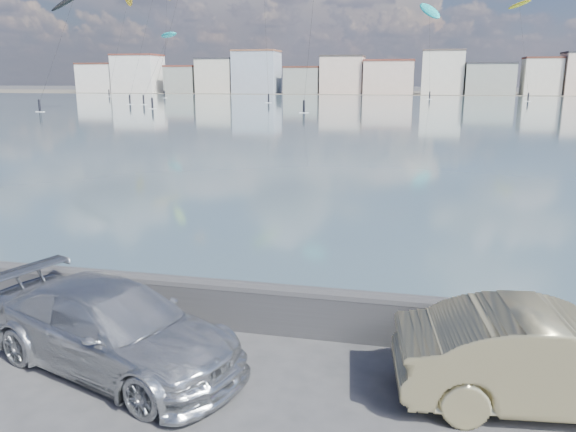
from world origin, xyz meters
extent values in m
plane|color=#333335|center=(0.00, 0.00, 0.00)|extent=(700.00, 700.00, 0.00)
cube|color=#455C64|center=(0.00, 91.50, 0.01)|extent=(500.00, 177.00, 0.00)
cube|color=#4C473D|center=(0.00, 200.00, 0.01)|extent=(500.00, 60.00, 0.00)
cube|color=#28282B|center=(0.00, 2.70, 0.45)|extent=(400.00, 0.35, 0.90)
cylinder|color=#28282B|center=(0.00, 2.70, 0.90)|extent=(400.00, 0.36, 0.36)
cube|color=white|center=(-112.00, 186.00, 5.00)|extent=(14.00, 11.00, 10.00)
cube|color=#562D23|center=(-112.00, 186.00, 10.30)|extent=(14.28, 11.22, 0.60)
cube|color=white|center=(-96.50, 186.00, 6.50)|extent=(16.00, 12.00, 13.00)
cube|color=brown|center=(-96.50, 186.00, 13.30)|extent=(16.32, 12.24, 0.60)
cube|color=gray|center=(-79.00, 186.00, 4.50)|extent=(11.00, 10.00, 9.00)
cube|color=brown|center=(-79.00, 186.00, 9.30)|extent=(11.22, 10.20, 0.60)
cube|color=beige|center=(-66.00, 186.00, 5.75)|extent=(13.00, 11.00, 11.50)
cube|color=#2D2D33|center=(-66.00, 186.00, 11.80)|extent=(13.26, 11.22, 0.60)
cube|color=#9EA8B7|center=(-51.50, 186.00, 7.00)|extent=(15.00, 12.00, 14.00)
cube|color=brown|center=(-51.50, 186.00, 14.30)|extent=(15.30, 12.24, 0.60)
cube|color=gray|center=(-35.00, 186.00, 4.25)|extent=(12.00, 10.00, 8.50)
cube|color=#562D23|center=(-35.00, 186.00, 8.80)|extent=(12.24, 10.20, 0.60)
cube|color=beige|center=(-21.50, 186.00, 6.00)|extent=(14.00, 11.00, 12.00)
cube|color=#383330|center=(-21.50, 186.00, 12.30)|extent=(14.28, 11.22, 0.60)
cube|color=beige|center=(-6.00, 186.00, 5.25)|extent=(16.00, 13.00, 10.50)
cube|color=brown|center=(-6.00, 186.00, 10.80)|extent=(16.32, 13.26, 0.60)
cube|color=silver|center=(11.00, 186.00, 6.75)|extent=(13.00, 10.00, 13.50)
cube|color=#4C423D|center=(11.00, 186.00, 13.80)|extent=(13.26, 10.20, 0.60)
cube|color=gray|center=(25.50, 186.00, 4.75)|extent=(15.00, 12.00, 9.50)
cube|color=#2D2D33|center=(25.50, 186.00, 9.80)|extent=(15.30, 12.24, 0.60)
cube|color=beige|center=(41.00, 186.00, 5.50)|extent=(11.00, 9.00, 11.00)
cube|color=#562D23|center=(41.00, 186.00, 11.30)|extent=(11.22, 9.18, 0.60)
imported|color=silver|center=(-1.50, 0.66, 0.77)|extent=(5.72, 3.75, 1.54)
imported|color=tan|center=(6.02, 1.06, 0.82)|extent=(5.14, 2.32, 1.64)
ellipsoid|color=#19BFBF|center=(-48.74, 108.34, 14.13)|extent=(7.89, 9.53, 1.30)
cube|color=white|center=(-49.95, 97.51, 0.05)|extent=(1.40, 0.42, 0.08)
cylinder|color=black|center=(-49.95, 97.51, 0.95)|extent=(0.36, 0.36, 1.70)
sphere|color=black|center=(-49.95, 97.51, 1.85)|extent=(0.28, 0.28, 0.28)
cylinder|color=black|center=(-49.34, 102.92, 7.71)|extent=(1.24, 10.86, 12.84)
ellipsoid|color=#19BFBF|center=(5.47, 150.69, 22.19)|extent=(7.34, 9.71, 6.56)
cube|color=white|center=(6.52, 140.02, 0.05)|extent=(1.40, 0.42, 0.08)
cylinder|color=black|center=(6.52, 140.02, 0.95)|extent=(0.36, 0.36, 1.70)
sphere|color=black|center=(6.52, 140.02, 1.85)|extent=(0.28, 0.28, 0.28)
cylinder|color=black|center=(6.00, 145.36, 11.75)|extent=(1.08, 10.69, 20.91)
ellipsoid|color=yellow|center=(26.05, 142.29, 22.21)|extent=(5.76, 8.73, 2.15)
cube|color=white|center=(28.34, 132.34, 0.05)|extent=(1.40, 0.42, 0.08)
cylinder|color=black|center=(28.34, 132.34, 0.95)|extent=(0.36, 0.36, 1.70)
sphere|color=black|center=(28.34, 132.34, 1.85)|extent=(0.28, 0.28, 0.28)
cylinder|color=black|center=(27.20, 137.31, 11.75)|extent=(2.32, 9.98, 20.92)
cube|color=white|center=(-54.28, 70.94, 0.05)|extent=(1.40, 0.42, 0.08)
cylinder|color=black|center=(-54.28, 70.94, 0.95)|extent=(0.36, 0.36, 1.70)
sphere|color=black|center=(-54.28, 70.94, 1.85)|extent=(0.28, 0.28, 0.28)
cylinder|color=black|center=(-52.68, 74.59, 9.67)|extent=(3.24, 7.34, 16.75)
cube|color=white|center=(-84.17, 143.48, 0.05)|extent=(1.40, 0.42, 0.08)
cylinder|color=black|center=(-84.17, 143.48, 0.95)|extent=(0.36, 0.36, 1.70)
sphere|color=black|center=(-84.17, 143.48, 1.85)|extent=(0.28, 0.28, 0.28)
cylinder|color=black|center=(-83.25, 149.40, 14.81)|extent=(1.87, 11.87, 27.02)
cube|color=white|center=(-27.66, 111.29, 0.05)|extent=(1.40, 0.42, 0.08)
cylinder|color=black|center=(-27.66, 111.29, 0.95)|extent=(0.36, 0.36, 1.70)
sphere|color=black|center=(-27.66, 111.29, 1.85)|extent=(0.28, 0.28, 0.28)
cylinder|color=black|center=(-29.63, 116.49, 17.38)|extent=(3.99, 10.43, 32.17)
cube|color=white|center=(-13.19, 77.41, 0.05)|extent=(1.40, 0.42, 0.08)
cylinder|color=black|center=(-13.19, 77.41, 0.95)|extent=(0.36, 0.36, 1.70)
sphere|color=black|center=(-13.19, 77.41, 1.85)|extent=(0.28, 0.28, 0.28)
cylinder|color=black|center=(-13.06, 82.05, 13.13)|extent=(0.29, 9.32, 23.66)
cube|color=white|center=(-41.01, 83.11, 0.05)|extent=(1.40, 0.42, 0.08)
cylinder|color=black|center=(-41.01, 83.11, 0.95)|extent=(0.36, 0.36, 1.70)
sphere|color=black|center=(-41.01, 83.11, 1.85)|extent=(0.28, 0.28, 0.28)
cylinder|color=black|center=(-39.39, 88.49, 13.65)|extent=(3.27, 10.79, 24.71)
cube|color=white|center=(-53.26, 98.08, 0.05)|extent=(1.40, 0.42, 0.08)
cylinder|color=black|center=(-53.26, 98.08, 0.95)|extent=(0.36, 0.36, 1.70)
sphere|color=black|center=(-53.26, 98.08, 1.85)|extent=(0.28, 0.28, 0.28)
cylinder|color=black|center=(-53.59, 105.71, 12.30)|extent=(0.69, 15.28, 22.01)
cube|color=white|center=(-62.37, 134.02, 0.05)|extent=(1.40, 0.42, 0.08)
cylinder|color=black|center=(-62.37, 134.02, 0.95)|extent=(0.36, 0.36, 1.70)
sphere|color=black|center=(-62.37, 134.02, 1.85)|extent=(0.28, 0.28, 0.28)
cylinder|color=black|center=(-62.59, 137.49, 17.72)|extent=(0.47, 6.97, 32.85)
camera|label=1|loc=(3.69, -7.82, 5.19)|focal=35.00mm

